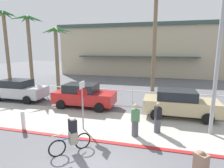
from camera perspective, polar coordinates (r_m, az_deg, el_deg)
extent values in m
plane|color=#5B5B60|center=(16.03, 7.00, -4.44)|extent=(80.00, 80.00, 0.00)
cube|color=#ADAAA0|center=(10.62, 2.65, -12.47)|extent=(44.00, 4.00, 0.02)
cube|color=maroon|center=(8.86, -0.19, -17.42)|extent=(44.00, 0.24, 0.03)
cube|color=#BCAD8E|center=(31.87, 8.41, 9.70)|extent=(24.16, 8.65, 7.24)
cube|color=#384C47|center=(32.03, 8.61, 16.63)|extent=(24.76, 9.25, 0.50)
cube|color=#384C47|center=(27.10, 7.22, 8.23)|extent=(16.91, 1.20, 0.16)
cylinder|color=white|center=(14.35, 6.28, -2.13)|extent=(19.95, 0.08, 0.08)
cylinder|color=white|center=(18.68, -25.64, -1.68)|extent=(0.08, 0.08, 1.00)
cylinder|color=white|center=(17.18, -19.27, -2.22)|extent=(0.08, 0.08, 1.00)
cylinder|color=white|center=(15.94, -11.80, -2.83)|extent=(0.08, 0.08, 1.00)
cylinder|color=white|center=(15.02, -3.22, -3.46)|extent=(0.08, 0.08, 1.00)
cylinder|color=white|center=(14.47, 6.24, -4.06)|extent=(0.08, 0.08, 1.00)
cylinder|color=white|center=(14.34, 16.17, -4.58)|extent=(0.08, 0.08, 1.00)
cylinder|color=white|center=(14.64, 26.00, -4.95)|extent=(0.08, 0.08, 1.00)
cylinder|color=gray|center=(9.91, -8.89, -7.58)|extent=(0.08, 0.08, 2.20)
cube|color=white|center=(9.58, -9.11, -0.30)|extent=(0.04, 0.56, 0.36)
cylinder|color=red|center=(9.66, -9.04, -2.63)|extent=(0.52, 0.03, 0.52)
cylinder|color=white|center=(11.03, -25.38, -10.32)|extent=(0.20, 0.20, 0.85)
sphere|color=white|center=(10.87, -25.59, -7.98)|extent=(0.20, 0.20, 0.20)
cylinder|color=#9EA0A5|center=(10.02, 29.54, 6.82)|extent=(0.18, 0.18, 7.50)
cylinder|color=#756047|center=(23.57, -29.31, 8.95)|extent=(0.36, 0.36, 7.97)
cone|color=#2D6B33|center=(23.37, -28.92, 18.31)|extent=(1.48, 0.32, 0.72)
cone|color=#2D6B33|center=(23.93, -28.56, 18.10)|extent=(1.13, 1.30, 0.74)
cone|color=#2D6B33|center=(24.62, -29.00, 17.73)|extent=(0.74, 1.97, 0.83)
cone|color=#2D6B33|center=(24.50, -30.78, 17.64)|extent=(1.53, 0.96, 0.80)
cone|color=#2D6B33|center=(23.24, -30.36, 18.27)|extent=(1.07, 1.23, 0.69)
cylinder|color=#756047|center=(21.64, -23.65, 8.58)|extent=(0.36, 0.36, 7.37)
cone|color=#387F3D|center=(21.31, -22.47, 17.93)|extent=(1.81, 0.32, 0.81)
cone|color=#387F3D|center=(22.04, -22.15, 17.74)|extent=(1.35, 1.57, 0.78)
cone|color=#387F3D|center=(22.67, -23.32, 17.64)|extent=(0.74, 1.93, 0.63)
cone|color=#387F3D|center=(22.48, -25.20, 17.32)|extent=(1.54, 0.97, 0.81)
cone|color=#387F3D|center=(22.05, -26.76, 17.54)|extent=(1.82, 1.10, 0.67)
cone|color=#387F3D|center=(21.33, -26.17, 17.72)|extent=(0.70, 1.75, 0.76)
cone|color=#387F3D|center=(20.96, -24.39, 18.24)|extent=(1.39, 1.63, 0.59)
cylinder|color=#756047|center=(19.58, -16.38, 7.02)|extent=(0.36, 0.36, 6.09)
cone|color=#387F3D|center=(19.16, -14.40, 15.54)|extent=(1.91, 0.32, 0.73)
cone|color=#387F3D|center=(19.85, -14.96, 15.20)|extent=(1.15, 1.33, 0.82)
cone|color=#387F3D|center=(20.41, -16.07, 15.22)|extent=(0.70, 1.77, 0.69)
cone|color=#387F3D|center=(20.26, -18.07, 15.11)|extent=(1.60, 0.99, 0.71)
cone|color=#387F3D|center=(19.68, -18.83, 15.06)|extent=(1.45, 0.92, 0.80)
cone|color=#387F3D|center=(19.15, -18.25, 15.39)|extent=(0.62, 1.44, 0.70)
cone|color=#387F3D|center=(18.71, -16.47, 15.65)|extent=(1.43, 1.68, 0.68)
cylinder|color=#756047|center=(18.45, 12.77, 12.24)|extent=(0.36, 0.36, 9.47)
cube|color=#B2B7BC|center=(17.12, -26.33, -2.01)|extent=(4.40, 1.80, 0.80)
cube|color=#1E2328|center=(17.16, -27.15, 0.26)|extent=(2.29, 1.58, 0.56)
cylinder|color=black|center=(17.03, -20.65, -3.02)|extent=(0.66, 0.22, 0.66)
cylinder|color=black|center=(15.65, -24.44, -4.49)|extent=(0.66, 0.22, 0.66)
cylinder|color=black|center=(18.78, -27.70, -2.32)|extent=(0.66, 0.22, 0.66)
cube|color=red|center=(13.68, -8.37, -3.99)|extent=(4.40, 1.80, 0.80)
cube|color=#1E2328|center=(13.62, -9.41, -1.15)|extent=(2.29, 1.58, 0.56)
cylinder|color=black|center=(14.14, -1.61, -5.06)|extent=(0.66, 0.22, 0.66)
cylinder|color=black|center=(12.50, -3.94, -7.25)|extent=(0.66, 0.22, 0.66)
cylinder|color=black|center=(15.15, -11.92, -4.22)|extent=(0.66, 0.22, 0.66)
cylinder|color=black|center=(13.63, -15.30, -6.07)|extent=(0.66, 0.22, 0.66)
cube|color=tan|center=(12.35, 20.00, -6.18)|extent=(4.40, 1.80, 0.80)
cube|color=#1E2328|center=(12.16, 19.04, -3.07)|extent=(2.29, 1.58, 0.56)
cylinder|color=black|center=(13.53, 25.54, -6.90)|extent=(0.66, 0.22, 0.66)
cylinder|color=black|center=(11.86, 27.13, -9.49)|extent=(0.66, 0.22, 0.66)
cylinder|color=black|center=(13.27, 13.45, -6.45)|extent=(0.66, 0.22, 0.66)
cylinder|color=black|center=(11.56, 13.22, -9.06)|extent=(0.66, 0.22, 0.66)
torus|color=black|center=(8.09, -16.31, -18.29)|extent=(0.53, 0.58, 0.72)
torus|color=black|center=(8.42, -8.85, -16.74)|extent=(0.53, 0.58, 0.72)
cylinder|color=#2851A8|center=(8.24, -11.08, -16.30)|extent=(0.50, 0.55, 0.35)
cylinder|color=#2851A8|center=(8.02, -14.73, -16.15)|extent=(0.29, 0.32, 0.07)
cylinder|color=#2851A8|center=(8.17, -11.74, -16.00)|extent=(0.05, 0.05, 0.44)
cylinder|color=silver|center=(7.85, -16.18, -14.71)|extent=(0.36, 0.40, 0.04)
cube|color=gray|center=(8.15, -11.76, -15.63)|extent=(0.42, 0.43, 0.52)
cube|color=black|center=(7.93, -11.90, -12.26)|extent=(0.43, 0.42, 0.52)
sphere|color=beige|center=(7.84, -11.97, -10.71)|extent=(0.22, 0.22, 0.22)
cube|color=#93705B|center=(6.08, 25.47, -20.77)|extent=(0.43, 0.42, 0.52)
sphere|color=brown|center=(5.96, 25.66, -18.88)|extent=(0.22, 0.22, 0.22)
cylinder|color=#4C4C51|center=(9.36, 7.01, -13.31)|extent=(0.38, 0.38, 0.78)
cube|color=#4C7F51|center=(9.10, 7.11, -9.32)|extent=(0.44, 0.34, 0.60)
sphere|color=#D6A884|center=(8.96, 7.17, -6.67)|extent=(0.22, 0.22, 0.22)
cylinder|color=#4C4C51|center=(9.93, 13.62, -12.15)|extent=(0.41, 0.41, 0.76)
cube|color=black|center=(9.69, 13.80, -8.49)|extent=(0.39, 0.47, 0.59)
sphere|color=#D6A884|center=(9.56, 13.91, -6.07)|extent=(0.21, 0.21, 0.21)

